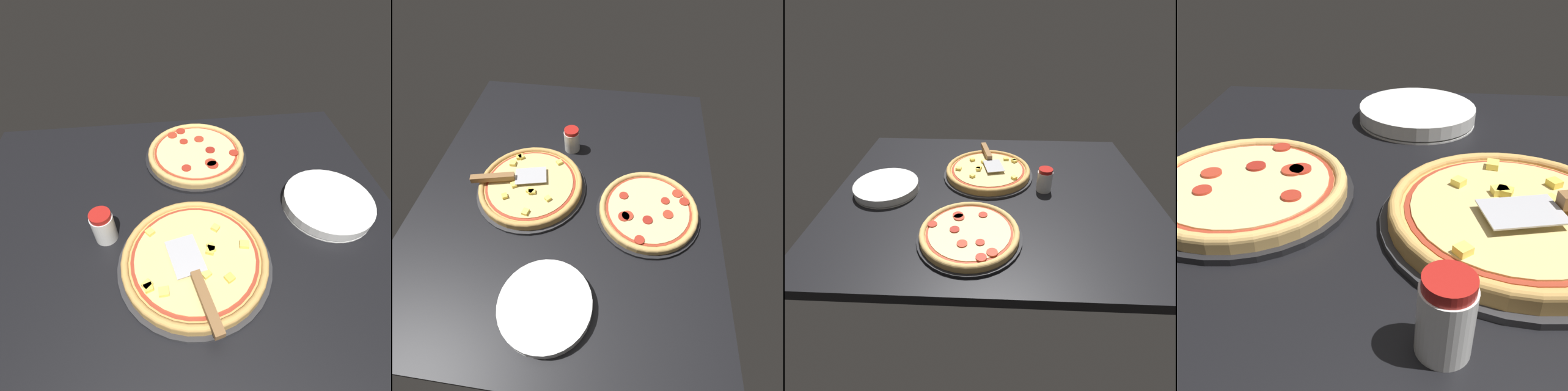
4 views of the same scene
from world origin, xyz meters
The scene contains 8 objects.
ground_plane centered at (0.00, 0.00, -1.80)cm, with size 123.35×100.62×3.60cm, color black.
pizza_pan_front centered at (2.31, -12.58, 0.50)cm, with size 37.46×37.46×1.00cm, color #2D2D30.
pizza_front centered at (2.30, -12.59, 2.54)cm, with size 35.21×35.21×3.44cm.
pizza_pan_back centered at (7.21, 27.41, 0.50)cm, with size 33.59×33.59×1.00cm, color black.
pizza_back centered at (7.22, 27.42, 2.28)cm, with size 31.57×31.57×2.53cm.
serving_spatula centered at (2.72, -22.41, 5.25)cm, with size 10.33×25.45×2.00cm.
plate_stack centered at (41.64, 1.27, 1.75)cm, with size 24.72×24.72×3.50cm.
parmesan_shaker centered at (-19.80, -2.07, 4.66)cm, with size 5.81×5.81×9.51cm.
Camera 3 is at (0.55, 100.25, 65.28)cm, focal length 28.00 mm.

